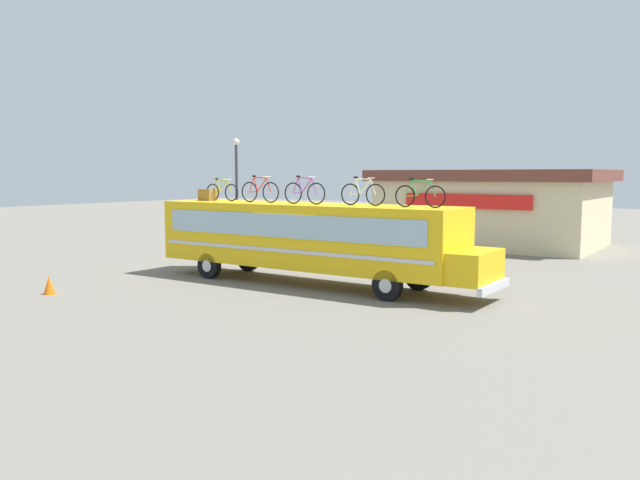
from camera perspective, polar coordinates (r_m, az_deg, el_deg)
name	(u,v)px	position (r m, az deg, el deg)	size (l,w,h in m)	color
ground_plane	(305,283)	(22.40, -1.38, -3.88)	(120.00, 120.00, 0.00)	slate
bus	(310,236)	(22.05, -0.93, 0.33)	(12.54, 2.53, 2.79)	yellow
luggage_bag_1	(208,195)	(25.15, -10.01, 4.00)	(0.61, 0.46, 0.45)	olive
rooftop_bicycle_1	(222,191)	(24.79, -8.77, 4.32)	(1.62, 0.44, 0.87)	black
rooftop_bicycle_2	(260,191)	(23.19, -5.40, 4.36)	(1.74, 0.44, 0.98)	black
rooftop_bicycle_3	(304,192)	(21.77, -1.40, 4.29)	(1.70, 0.44, 0.98)	black
rooftop_bicycle_4	(363,193)	(20.85, 3.82, 4.17)	(1.67, 0.44, 0.95)	black
rooftop_bicycle_5	(420,195)	(19.73, 8.91, 3.98)	(1.69, 0.44, 0.91)	black
roadside_building	(492,207)	(35.67, 15.10, 2.88)	(11.63, 7.85, 4.03)	beige
traffic_cone	(49,285)	(22.06, -23.04, -3.74)	(0.37, 0.37, 0.58)	orange
street_lamp	(237,182)	(32.90, -7.46, 5.20)	(0.34, 0.34, 5.62)	#38383D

